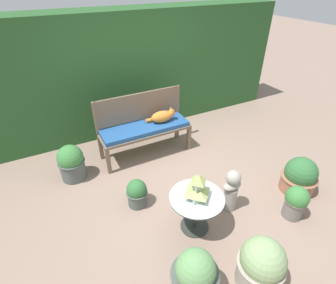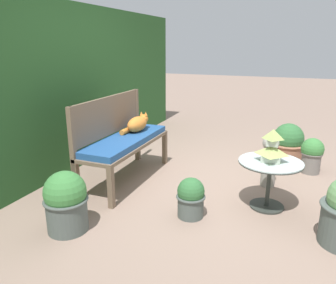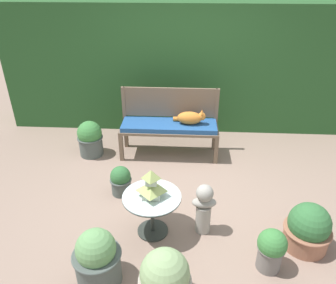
{
  "view_description": "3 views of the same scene",
  "coord_description": "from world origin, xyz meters",
  "px_view_note": "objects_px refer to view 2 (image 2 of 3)",
  "views": [
    {
      "loc": [
        -1.63,
        -2.53,
        2.76
      ],
      "look_at": [
        -0.15,
        0.31,
        0.66
      ],
      "focal_mm": 28.0,
      "sensor_mm": 36.0,
      "label": 1
    },
    {
      "loc": [
        -3.66,
        -0.93,
        1.69
      ],
      "look_at": [
        -0.37,
        0.4,
        0.62
      ],
      "focal_mm": 35.0,
      "sensor_mm": 36.0,
      "label": 2
    },
    {
      "loc": [
        0.04,
        -3.57,
        2.81
      ],
      "look_at": [
        -0.18,
        0.32,
        0.63
      ],
      "focal_mm": 35.0,
      "sensor_mm": 36.0,
      "label": 3
    }
  ],
  "objects_px": {
    "garden_bench": "(126,143)",
    "potted_plant_hedge_corner": "(288,143)",
    "garden_bust": "(269,159)",
    "cat": "(137,124)",
    "potted_plant_patio_mid": "(312,154)",
    "pagoda_birdhouse": "(272,148)",
    "patio_table": "(270,171)",
    "potted_plant_bench_left": "(66,202)",
    "potted_plant_bench_right": "(191,198)"
  },
  "relations": [
    {
      "from": "garden_bench",
      "to": "potted_plant_hedge_corner",
      "type": "relative_size",
      "value": 2.79
    },
    {
      "from": "potted_plant_hedge_corner",
      "to": "garden_bust",
      "type": "bearing_deg",
      "value": 171.44
    },
    {
      "from": "cat",
      "to": "garden_bust",
      "type": "xyz_separation_m",
      "value": [
        0.16,
        -1.71,
        -0.32
      ]
    },
    {
      "from": "potted_plant_patio_mid",
      "to": "garden_bust",
      "type": "bearing_deg",
      "value": 143.23
    },
    {
      "from": "pagoda_birdhouse",
      "to": "potted_plant_patio_mid",
      "type": "height_order",
      "value": "pagoda_birdhouse"
    },
    {
      "from": "patio_table",
      "to": "potted_plant_hedge_corner",
      "type": "relative_size",
      "value": 1.19
    },
    {
      "from": "cat",
      "to": "potted_plant_bench_left",
      "type": "height_order",
      "value": "cat"
    },
    {
      "from": "pagoda_birdhouse",
      "to": "potted_plant_bench_right",
      "type": "xyz_separation_m",
      "value": [
        -0.5,
        0.7,
        -0.46
      ]
    },
    {
      "from": "pagoda_birdhouse",
      "to": "cat",
      "type": "bearing_deg",
      "value": 76.42
    },
    {
      "from": "patio_table",
      "to": "potted_plant_patio_mid",
      "type": "relative_size",
      "value": 1.36
    },
    {
      "from": "garden_bench",
      "to": "garden_bust",
      "type": "height_order",
      "value": "garden_bust"
    },
    {
      "from": "potted_plant_bench_right",
      "to": "potted_plant_hedge_corner",
      "type": "xyz_separation_m",
      "value": [
        2.22,
        -0.82,
        0.04
      ]
    },
    {
      "from": "garden_bench",
      "to": "patio_table",
      "type": "xyz_separation_m",
      "value": [
        -0.1,
        -1.76,
        -0.08
      ]
    },
    {
      "from": "cat",
      "to": "potted_plant_bench_right",
      "type": "distance_m",
      "value": 1.48
    },
    {
      "from": "garden_bust",
      "to": "potted_plant_hedge_corner",
      "type": "bearing_deg",
      "value": -11.07
    },
    {
      "from": "garden_bench",
      "to": "cat",
      "type": "distance_m",
      "value": 0.38
    },
    {
      "from": "cat",
      "to": "patio_table",
      "type": "xyz_separation_m",
      "value": [
        -0.43,
        -1.76,
        -0.26
      ]
    },
    {
      "from": "potted_plant_bench_left",
      "to": "potted_plant_hedge_corner",
      "type": "xyz_separation_m",
      "value": [
        2.89,
        -1.81,
        -0.04
      ]
    },
    {
      "from": "pagoda_birdhouse",
      "to": "potted_plant_bench_right",
      "type": "relative_size",
      "value": 0.83
    },
    {
      "from": "garden_bust",
      "to": "potted_plant_bench_left",
      "type": "xyz_separation_m",
      "value": [
        -1.76,
        1.64,
        -0.06
      ]
    },
    {
      "from": "cat",
      "to": "patio_table",
      "type": "distance_m",
      "value": 1.83
    },
    {
      "from": "cat",
      "to": "potted_plant_patio_mid",
      "type": "xyz_separation_m",
      "value": [
        0.82,
        -2.21,
        -0.41
      ]
    },
    {
      "from": "garden_bust",
      "to": "potted_plant_bench_left",
      "type": "height_order",
      "value": "garden_bust"
    },
    {
      "from": "potted_plant_bench_left",
      "to": "potted_plant_bench_right",
      "type": "distance_m",
      "value": 1.2
    },
    {
      "from": "potted_plant_bench_left",
      "to": "pagoda_birdhouse",
      "type": "bearing_deg",
      "value": -55.24
    },
    {
      "from": "potted_plant_hedge_corner",
      "to": "garden_bench",
      "type": "bearing_deg",
      "value": 130.78
    },
    {
      "from": "garden_bust",
      "to": "patio_table",
      "type": "bearing_deg",
      "value": -177.29
    },
    {
      "from": "garden_bust",
      "to": "potted_plant_hedge_corner",
      "type": "distance_m",
      "value": 1.15
    },
    {
      "from": "cat",
      "to": "potted_plant_bench_right",
      "type": "bearing_deg",
      "value": -129.11
    },
    {
      "from": "cat",
      "to": "patio_table",
      "type": "relative_size",
      "value": 0.77
    },
    {
      "from": "garden_bust",
      "to": "potted_plant_patio_mid",
      "type": "distance_m",
      "value": 0.83
    },
    {
      "from": "patio_table",
      "to": "pagoda_birdhouse",
      "type": "height_order",
      "value": "pagoda_birdhouse"
    },
    {
      "from": "cat",
      "to": "patio_table",
      "type": "height_order",
      "value": "cat"
    },
    {
      "from": "garden_bust",
      "to": "potted_plant_hedge_corner",
      "type": "height_order",
      "value": "garden_bust"
    },
    {
      "from": "potted_plant_patio_mid",
      "to": "potted_plant_hedge_corner",
      "type": "distance_m",
      "value": 0.57
    },
    {
      "from": "garden_bench",
      "to": "cat",
      "type": "relative_size",
      "value": 3.05
    },
    {
      "from": "garden_bench",
      "to": "potted_plant_bench_left",
      "type": "height_order",
      "value": "potted_plant_bench_left"
    },
    {
      "from": "garden_bench",
      "to": "garden_bust",
      "type": "xyz_separation_m",
      "value": [
        0.49,
        -1.71,
        -0.14
      ]
    },
    {
      "from": "potted_plant_patio_mid",
      "to": "potted_plant_hedge_corner",
      "type": "relative_size",
      "value": 0.88
    },
    {
      "from": "garden_bench",
      "to": "cat",
      "type": "bearing_deg",
      "value": 0.48
    },
    {
      "from": "patio_table",
      "to": "potted_plant_patio_mid",
      "type": "bearing_deg",
      "value": -19.51
    },
    {
      "from": "cat",
      "to": "garden_bench",
      "type": "bearing_deg",
      "value": -177.58
    },
    {
      "from": "pagoda_birdhouse",
      "to": "potted_plant_hedge_corner",
      "type": "bearing_deg",
      "value": -3.9
    },
    {
      "from": "potted_plant_bench_left",
      "to": "potted_plant_patio_mid",
      "type": "height_order",
      "value": "potted_plant_bench_left"
    },
    {
      "from": "potted_plant_bench_right",
      "to": "cat",
      "type": "bearing_deg",
      "value": 48.94
    },
    {
      "from": "patio_table",
      "to": "potted_plant_patio_mid",
      "type": "distance_m",
      "value": 1.33
    },
    {
      "from": "potted_plant_bench_right",
      "to": "patio_table",
      "type": "bearing_deg",
      "value": -54.57
    },
    {
      "from": "garden_bench",
      "to": "potted_plant_hedge_corner",
      "type": "distance_m",
      "value": 2.49
    },
    {
      "from": "potted_plant_patio_mid",
      "to": "potted_plant_hedge_corner",
      "type": "height_order",
      "value": "potted_plant_hedge_corner"
    },
    {
      "from": "pagoda_birdhouse",
      "to": "potted_plant_bench_left",
      "type": "relative_size",
      "value": 0.59
    }
  ]
}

